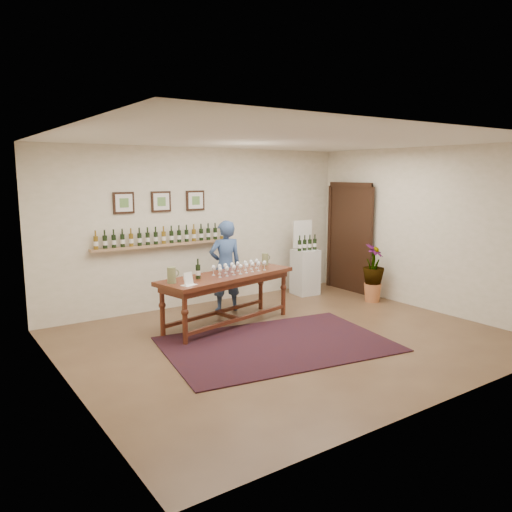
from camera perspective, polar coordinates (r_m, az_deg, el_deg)
ground at (r=7.28m, az=3.61°, el=-9.43°), size 6.00×6.00×0.00m
room_shell at (r=9.74m, az=6.75°, el=2.09°), size 6.00×6.00×6.00m
rug at (r=7.04m, az=2.45°, el=-10.02°), size 3.34×2.50×0.02m
tasting_table at (r=7.75m, az=-3.32°, el=-2.96°), size 2.40×1.19×0.81m
table_glasses at (r=7.82m, az=-1.92°, el=-1.32°), size 1.19×0.39×0.16m
table_bottles at (r=7.42m, az=-6.80°, el=-1.53°), size 0.27×0.17×0.27m
pitcher_left at (r=7.15m, az=-9.63°, el=-2.17°), size 0.17×0.17×0.23m
pitcher_right at (r=8.46m, az=1.05°, el=-0.36°), size 0.15×0.15×0.20m
menu_card at (r=7.00m, az=-7.76°, el=-2.59°), size 0.23×0.20×0.18m
display_pedestal at (r=9.83m, az=5.63°, el=-1.83°), size 0.48×0.48×0.88m
pedestal_bottles at (r=9.67m, az=5.88°, el=1.59°), size 0.33×0.11×0.32m
info_sign at (r=9.84m, az=5.34°, el=2.53°), size 0.43×0.06×0.59m
potted_plant at (r=9.44m, az=13.25°, el=-1.89°), size 0.67×0.67×0.93m
person at (r=8.55m, az=-3.52°, el=-1.15°), size 0.64×0.48×1.57m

